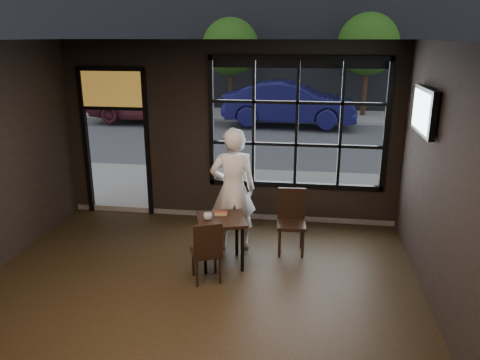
% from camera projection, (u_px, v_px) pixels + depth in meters
% --- Properties ---
extents(floor, '(6.00, 7.00, 0.02)m').
position_uv_depth(floor, '(179.00, 329.00, 5.45)').
color(floor, black).
rests_on(floor, ground).
extents(ceiling, '(6.00, 7.00, 0.02)m').
position_uv_depth(ceiling, '(166.00, 41.00, 4.49)').
color(ceiling, black).
rests_on(ceiling, ground).
extents(wall_right, '(0.04, 7.00, 3.20)m').
position_uv_depth(wall_right, '(471.00, 213.00, 4.56)').
color(wall_right, black).
rests_on(wall_right, ground).
extents(window_frame, '(3.06, 0.12, 2.28)m').
position_uv_depth(window_frame, '(297.00, 124.00, 8.05)').
color(window_frame, black).
rests_on(window_frame, ground).
extents(stained_transom, '(1.20, 0.06, 0.70)m').
position_uv_depth(stained_transom, '(112.00, 89.00, 8.35)').
color(stained_transom, orange).
rests_on(stained_transom, ground).
extents(street_asphalt, '(60.00, 41.00, 0.04)m').
position_uv_depth(street_asphalt, '(286.00, 92.00, 28.13)').
color(street_asphalt, '#545456').
rests_on(street_asphalt, ground).
extents(cafe_table, '(0.85, 0.85, 0.74)m').
position_uv_depth(cafe_table, '(222.00, 241.00, 6.86)').
color(cafe_table, black).
rests_on(cafe_table, floor).
extents(chair_near, '(0.51, 0.51, 0.90)m').
position_uv_depth(chair_near, '(206.00, 250.00, 6.39)').
color(chair_near, black).
rests_on(chair_near, floor).
extents(chair_window, '(0.46, 0.46, 1.00)m').
position_uv_depth(chair_window, '(291.00, 223.00, 7.20)').
color(chair_window, black).
rests_on(chair_window, floor).
extents(man, '(0.80, 0.63, 1.95)m').
position_uv_depth(man, '(233.00, 190.00, 7.23)').
color(man, white).
rests_on(man, floor).
extents(hotdog, '(0.21, 0.11, 0.06)m').
position_uv_depth(hotdog, '(221.00, 213.00, 6.86)').
color(hotdog, tan).
rests_on(hotdog, cafe_table).
extents(cup, '(0.16, 0.16, 0.10)m').
position_uv_depth(cup, '(208.00, 217.00, 6.68)').
color(cup, silver).
rests_on(cup, cafe_table).
extents(tv, '(0.12, 1.06, 0.62)m').
position_uv_depth(tv, '(424.00, 111.00, 6.26)').
color(tv, black).
rests_on(tv, wall_right).
extents(navy_car, '(4.90, 1.98, 1.58)m').
position_uv_depth(navy_car, '(290.00, 103.00, 17.08)').
color(navy_car, '#141347').
rests_on(navy_car, street_asphalt).
extents(maroon_car, '(4.46, 1.92, 1.50)m').
position_uv_depth(maroon_car, '(147.00, 101.00, 17.87)').
color(maroon_car, '#581C26').
rests_on(maroon_car, street_asphalt).
extents(tree_left, '(2.33, 2.33, 3.98)m').
position_uv_depth(tree_left, '(231.00, 47.00, 19.29)').
color(tree_left, '#332114').
rests_on(tree_left, street_asphalt).
extents(tree_right, '(2.43, 2.43, 4.14)m').
position_uv_depth(tree_right, '(368.00, 44.00, 18.52)').
color(tree_right, '#332114').
rests_on(tree_right, street_asphalt).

